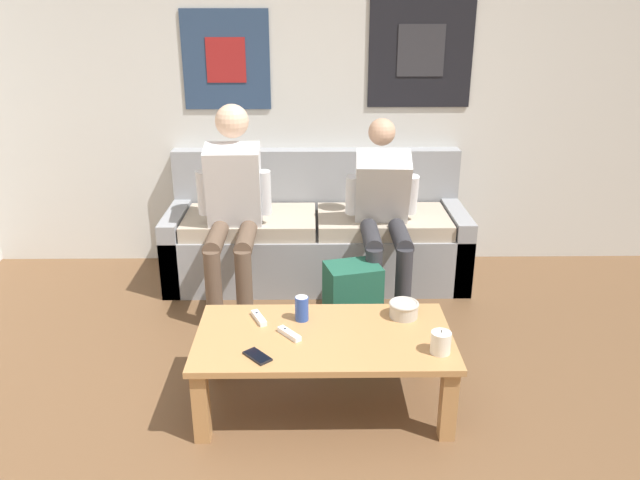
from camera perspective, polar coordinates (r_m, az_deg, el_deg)
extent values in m
cube|color=silver|center=(4.46, -0.96, 13.79)|extent=(10.00, 0.05, 2.55)
cube|color=navy|center=(4.45, -8.59, 15.96)|extent=(0.59, 0.01, 0.66)
cube|color=maroon|center=(4.44, -8.60, 15.95)|extent=(0.27, 0.01, 0.30)
cube|color=black|center=(4.47, 9.22, 16.73)|extent=(0.71, 0.01, 0.76)
cube|color=#2D2D33|center=(4.46, 9.23, 16.73)|extent=(0.32, 0.01, 0.34)
cube|color=gray|center=(4.56, -0.34, 3.03)|extent=(2.04, 0.13, 0.85)
cube|color=gray|center=(4.31, -0.30, -1.40)|extent=(2.04, 0.59, 0.39)
cube|color=gray|center=(4.39, -12.92, -0.70)|extent=(0.12, 0.59, 0.51)
cube|color=gray|center=(4.40, 12.29, -0.58)|extent=(0.12, 0.59, 0.51)
cube|color=#B2A38E|center=(4.24, -6.38, 1.63)|extent=(0.88, 0.55, 0.10)
cube|color=#B2A38E|center=(4.25, 5.77, 1.69)|extent=(0.88, 0.55, 0.10)
cube|color=#B27F4C|center=(2.95, 0.36, -8.91)|extent=(1.20, 0.63, 0.03)
cube|color=#B27F4C|center=(3.31, -9.36, -9.48)|extent=(0.07, 0.07, 0.35)
cube|color=#B27F4C|center=(3.33, 9.83, -9.34)|extent=(0.07, 0.07, 0.35)
cube|color=#B27F4C|center=(2.88, -10.82, -14.69)|extent=(0.07, 0.07, 0.35)
cube|color=#B27F4C|center=(2.90, 11.64, -14.48)|extent=(0.07, 0.07, 0.35)
cylinder|color=brown|center=(3.84, -9.46, 0.12)|extent=(0.11, 0.41, 0.11)
cylinder|color=brown|center=(3.74, -9.70, -4.34)|extent=(0.10, 0.10, 0.46)
cube|color=#232328|center=(3.78, -9.63, -7.97)|extent=(0.11, 0.25, 0.05)
cylinder|color=brown|center=(3.81, -6.79, 0.13)|extent=(0.11, 0.41, 0.11)
cylinder|color=brown|center=(3.71, -6.95, -4.36)|extent=(0.10, 0.10, 0.46)
cube|color=#232328|center=(3.76, -6.90, -8.01)|extent=(0.11, 0.25, 0.05)
cube|color=silver|center=(3.98, -7.88, 4.88)|extent=(0.35, 0.32, 0.55)
sphere|color=beige|center=(3.96, -8.06, 10.72)|extent=(0.21, 0.21, 0.21)
cylinder|color=silver|center=(4.02, -10.61, 4.27)|extent=(0.08, 0.10, 0.29)
cylinder|color=silver|center=(3.97, -5.07, 4.34)|extent=(0.08, 0.10, 0.29)
cylinder|color=#2D2D33|center=(3.82, 4.71, 0.25)|extent=(0.11, 0.39, 0.11)
cylinder|color=#2D2D33|center=(3.73, 4.87, -4.16)|extent=(0.10, 0.10, 0.46)
cube|color=#232328|center=(3.77, 4.86, -7.81)|extent=(0.11, 0.25, 0.05)
cylinder|color=#2D2D33|center=(3.84, 7.38, 0.26)|extent=(0.11, 0.39, 0.11)
cylinder|color=#2D2D33|center=(3.75, 7.62, -4.13)|extent=(0.10, 0.10, 0.46)
cube|color=#232328|center=(3.79, 7.59, -7.75)|extent=(0.11, 0.25, 0.05)
cube|color=silver|center=(4.03, 5.71, 4.66)|extent=(0.36, 0.40, 0.53)
sphere|color=tan|center=(4.08, 5.68, 9.80)|extent=(0.18, 0.18, 0.18)
cylinder|color=silver|center=(4.04, 2.92, 4.15)|extent=(0.08, 0.13, 0.27)
cylinder|color=silver|center=(4.08, 8.38, 4.13)|extent=(0.08, 0.13, 0.27)
cube|color=#1E5642|center=(3.67, 2.98, -5.35)|extent=(0.35, 0.30, 0.42)
cube|color=#1E5642|center=(3.63, 3.48, -7.40)|extent=(0.23, 0.13, 0.19)
cylinder|color=#B7B2A8|center=(3.11, 7.66, -6.35)|extent=(0.14, 0.14, 0.07)
torus|color=#B7B2A8|center=(3.10, 7.69, -5.80)|extent=(0.15, 0.15, 0.02)
cylinder|color=silver|center=(2.84, 10.98, -9.18)|extent=(0.09, 0.09, 0.10)
cylinder|color=black|center=(2.81, 11.06, -8.19)|extent=(0.00, 0.00, 0.01)
cylinder|color=#28479E|center=(3.05, -1.68, -6.29)|extent=(0.07, 0.07, 0.12)
cylinder|color=silver|center=(3.02, -1.69, -5.24)|extent=(0.06, 0.06, 0.00)
cube|color=white|center=(2.93, -2.83, -8.56)|extent=(0.12, 0.13, 0.02)
cylinder|color=#333842|center=(2.95, -3.22, -8.08)|extent=(0.01, 0.01, 0.00)
cube|color=white|center=(3.08, -5.60, -7.11)|extent=(0.09, 0.15, 0.02)
cylinder|color=#333842|center=(3.10, -5.81, -6.62)|extent=(0.01, 0.01, 0.00)
cube|color=black|center=(2.79, -5.74, -10.53)|extent=(0.14, 0.15, 0.01)
cube|color=black|center=(2.79, -5.75, -10.43)|extent=(0.13, 0.13, 0.00)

